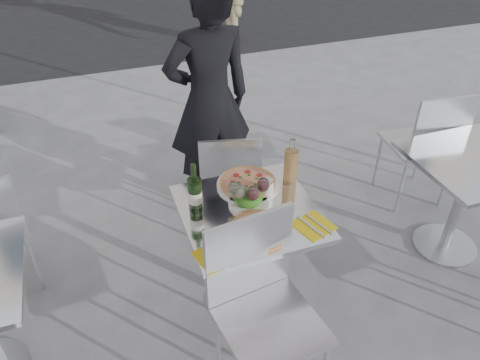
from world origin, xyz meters
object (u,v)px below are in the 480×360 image
object	(u,v)px
chair_far	(230,178)
wineglass_red_a	(253,194)
salad_plate	(249,199)
wine_bottle	(195,193)
sugar_shaker	(267,188)
pizza_near	(259,230)
carafe	(291,166)
woman_diner	(209,101)
wineglass_red_b	(263,186)
napkin_left	(216,256)
main_table	(249,239)
pizza_far	(248,183)
wineglass_white_a	(233,190)
napkin_right	(314,225)
side_table_right	(465,186)
side_chair_rfar	(428,140)
chair_near	(261,297)
wineglass_white_b	(240,193)

from	to	relation	value
chair_far	wineglass_red_a	xyz separation A→B (m)	(-0.08, -0.63, 0.34)
salad_plate	wine_bottle	distance (m)	0.30
wine_bottle	sugar_shaker	xyz separation A→B (m)	(0.41, -0.01, -0.06)
salad_plate	sugar_shaker	bearing A→B (deg)	18.69
pizza_near	carafe	bearing A→B (deg)	46.22
woman_diner	pizza_near	size ratio (longest dim) A/B	5.60
wineglass_red_a	wineglass_red_b	distance (m)	0.09
woman_diner	carafe	size ratio (longest dim) A/B	6.01
napkin_left	main_table	bearing A→B (deg)	30.80
chair_far	salad_plate	bearing A→B (deg)	95.77
wineglass_red_b	pizza_far	bearing A→B (deg)	98.99
wineglass_red_b	napkin_left	bearing A→B (deg)	-139.07
salad_plate	napkin_left	world-z (taller)	salad_plate
napkin_left	pizza_near	bearing A→B (deg)	6.23
main_table	wineglass_white_a	xyz separation A→B (m)	(-0.07, 0.06, 0.32)
chair_far	wineglass_red_b	xyz separation A→B (m)	(0.00, -0.58, 0.34)
wineglass_red_a	napkin_right	size ratio (longest dim) A/B	0.70
side_table_right	chair_far	world-z (taller)	chair_far
chair_far	salad_plate	distance (m)	0.65
side_table_right	woman_diner	distance (m)	1.80
side_chair_rfar	wineglass_red_b	xyz separation A→B (m)	(-1.49, -0.46, 0.28)
main_table	side_table_right	xyz separation A→B (m)	(1.50, 0.00, 0.00)
chair_far	napkin_left	xyz separation A→B (m)	(-0.37, -0.90, 0.23)
salad_plate	side_table_right	bearing A→B (deg)	-1.89
pizza_near	pizza_far	world-z (taller)	pizza_far
main_table	pizza_near	size ratio (longest dim) A/B	2.41
pizza_far	carafe	distance (m)	0.27
wineglass_white_a	wineglass_red_b	size ratio (longest dim) A/B	1.00
pizza_far	wine_bottle	distance (m)	0.37
main_table	chair_far	distance (m)	0.64
woman_diner	side_table_right	bearing A→B (deg)	137.50
chair_near	sugar_shaker	distance (m)	0.63
wineglass_white_b	wine_bottle	bearing A→B (deg)	162.43
salad_plate	carafe	world-z (taller)	carafe
chair_far	carafe	distance (m)	0.62
chair_far	wineglass_red_b	world-z (taller)	wineglass_red_b
chair_far	side_chair_rfar	bearing A→B (deg)	-170.81
salad_plate	pizza_far	bearing A→B (deg)	71.04
woman_diner	salad_plate	bearing A→B (deg)	80.59
main_table	side_chair_rfar	world-z (taller)	side_chair_rfar
side_table_right	pizza_near	world-z (taller)	pizza_near
wineglass_white_a	napkin_right	bearing A→B (deg)	-40.86
main_table	chair_near	bearing A→B (deg)	-103.31
side_chair_rfar	napkin_left	size ratio (longest dim) A/B	4.47
wineglass_red_a	wineglass_red_b	bearing A→B (deg)	33.92
wine_bottle	sugar_shaker	bearing A→B (deg)	-1.56
sugar_shaker	side_table_right	bearing A→B (deg)	-3.88
chair_far	wine_bottle	world-z (taller)	wine_bottle
pizza_near	napkin_right	size ratio (longest dim) A/B	1.38
woman_diner	wineglass_red_a	bearing A→B (deg)	81.09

